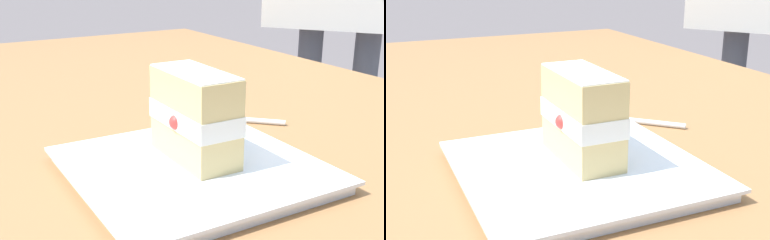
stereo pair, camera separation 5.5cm
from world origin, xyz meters
The scene contains 4 objects.
patio_table centered at (0.00, 0.00, 0.67)m, with size 1.59×0.93×0.76m.
dessert_plate centered at (0.23, -0.10, 0.77)m, with size 0.26×0.26×0.02m.
cake_slice centered at (0.22, -0.09, 0.83)m, with size 0.12×0.07×0.10m.
dessert_fork centered at (0.08, 0.04, 0.77)m, with size 0.13×0.13×0.01m.
Camera 1 is at (0.68, -0.36, 1.00)m, focal length 47.47 mm.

